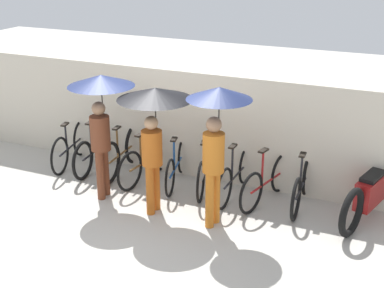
# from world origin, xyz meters

# --- Properties ---
(ground_plane) EXTENTS (30.00, 30.00, 0.00)m
(ground_plane) POSITION_xyz_m (0.00, 0.00, 0.00)
(ground_plane) COLOR #B7B2A8
(back_wall) EXTENTS (13.45, 0.12, 1.93)m
(back_wall) POSITION_xyz_m (0.00, 2.21, 0.96)
(back_wall) COLOR beige
(back_wall) RESTS_ON ground
(parked_bicycle_0) EXTENTS (0.52, 1.67, 1.04)m
(parked_bicycle_0) POSITION_xyz_m (-2.21, 1.74, 0.38)
(parked_bicycle_0) COLOR black
(parked_bicycle_0) RESTS_ON ground
(parked_bicycle_1) EXTENTS (0.44, 1.76, 1.08)m
(parked_bicycle_1) POSITION_xyz_m (-1.65, 1.78, 0.37)
(parked_bicycle_1) COLOR black
(parked_bicycle_1) RESTS_ON ground
(parked_bicycle_2) EXTENTS (0.44, 1.80, 0.98)m
(parked_bicycle_2) POSITION_xyz_m (-1.10, 1.80, 0.40)
(parked_bicycle_2) COLOR black
(parked_bicycle_2) RESTS_ON ground
(parked_bicycle_3) EXTENTS (0.44, 1.72, 1.00)m
(parked_bicycle_3) POSITION_xyz_m (-0.55, 1.71, 0.37)
(parked_bicycle_3) COLOR black
(parked_bicycle_3) RESTS_ON ground
(parked_bicycle_4) EXTENTS (0.55, 1.63, 0.99)m
(parked_bicycle_4) POSITION_xyz_m (-0.00, 1.78, 0.35)
(parked_bicycle_4) COLOR black
(parked_bicycle_4) RESTS_ON ground
(parked_bicycle_5) EXTENTS (0.55, 1.62, 1.11)m
(parked_bicycle_5) POSITION_xyz_m (0.55, 1.77, 0.37)
(parked_bicycle_5) COLOR black
(parked_bicycle_5) RESTS_ON ground
(parked_bicycle_6) EXTENTS (0.44, 1.75, 1.03)m
(parked_bicycle_6) POSITION_xyz_m (1.10, 1.77, 0.37)
(parked_bicycle_6) COLOR black
(parked_bicycle_6) RESTS_ON ground
(parked_bicycle_7) EXTENTS (0.54, 1.65, 1.04)m
(parked_bicycle_7) POSITION_xyz_m (1.65, 1.74, 0.37)
(parked_bicycle_7) COLOR black
(parked_bicycle_7) RESTS_ON ground
(parked_bicycle_8) EXTENTS (0.44, 1.65, 1.05)m
(parked_bicycle_8) POSITION_xyz_m (2.20, 1.82, 0.36)
(parked_bicycle_8) COLOR black
(parked_bicycle_8) RESTS_ON ground
(pedestrian_leading) EXTENTS (1.07, 1.07, 2.05)m
(pedestrian_leading) POSITION_xyz_m (-0.90, 0.90, 1.64)
(pedestrian_leading) COLOR brown
(pedestrian_leading) RESTS_ON ground
(pedestrian_center) EXTENTS (1.16, 1.16, 1.99)m
(pedestrian_center) POSITION_xyz_m (0.12, 0.78, 1.63)
(pedestrian_center) COLOR #B25619
(pedestrian_center) RESTS_ON ground
(pedestrian_trailing) EXTENTS (0.95, 0.95, 2.11)m
(pedestrian_trailing) POSITION_xyz_m (1.14, 0.76, 1.63)
(pedestrian_trailing) COLOR #C66B1E
(pedestrian_trailing) RESTS_ON ground
(motorcycle) EXTENTS (0.79, 2.11, 0.94)m
(motorcycle) POSITION_xyz_m (3.25, 1.86, 0.42)
(motorcycle) COLOR black
(motorcycle) RESTS_ON ground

